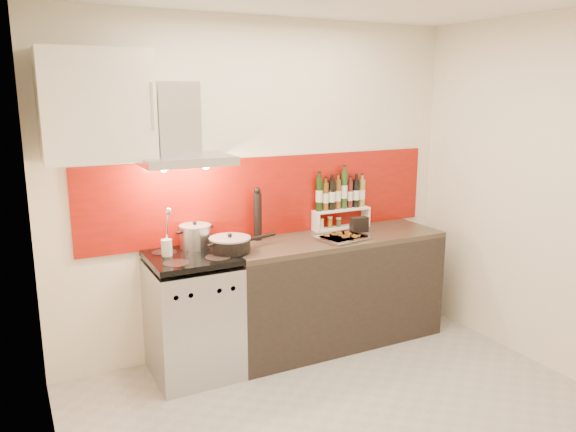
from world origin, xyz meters
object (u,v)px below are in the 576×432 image
stock_pot (195,236)px  saute_pan (231,244)px  pepper_mill (257,214)px  range_stove (193,317)px  baking_tray (343,237)px  counter (334,290)px

stock_pot → saute_pan: stock_pot is taller
pepper_mill → range_stove: bearing=-162.1°
baking_tray → stock_pot: bearing=166.7°
range_stove → saute_pan: bearing=-8.7°
saute_pan → baking_tray: saute_pan is taller
saute_pan → pepper_mill: pepper_mill is taller
range_stove → counter: range_stove is taller
stock_pot → baking_tray: stock_pot is taller
pepper_mill → counter: bearing=-17.8°
range_stove → baking_tray: (1.22, -0.09, 0.47)m
pepper_mill → saute_pan: bearing=-143.2°
counter → stock_pot: 1.25m
counter → saute_pan: 1.05m
range_stove → pepper_mill: size_ratio=2.15×
range_stove → stock_pot: bearing=62.1°
counter → pepper_mill: (-0.59, 0.19, 0.65)m
counter → pepper_mill: pepper_mill is taller
range_stove → baking_tray: 1.31m
saute_pan → baking_tray: size_ratio=1.32×
saute_pan → pepper_mill: (0.32, 0.24, 0.14)m
range_stove → counter: (1.20, 0.00, 0.01)m
range_stove → baking_tray: bearing=-4.3°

